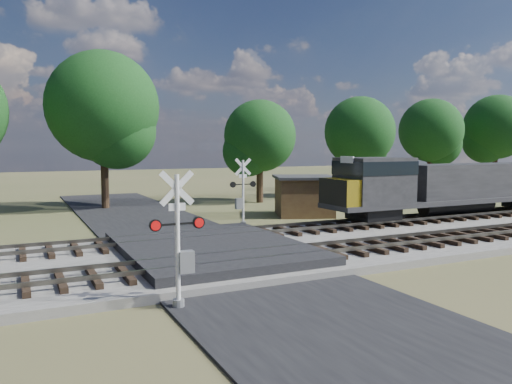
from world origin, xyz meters
TOP-DOWN VIEW (x-y plane):
  - ground at (0.00, 0.00)m, footprint 160.00×160.00m
  - ballast_bed at (10.00, 0.50)m, footprint 140.00×10.00m
  - road at (0.00, 0.00)m, footprint 7.00×60.00m
  - crossing_panel at (0.00, 0.50)m, footprint 7.00×9.00m
  - track_near at (3.12, -2.00)m, footprint 140.00×2.60m
  - track_far at (3.12, 3.00)m, footprint 140.00×2.60m
  - crossing_signal_near at (-3.06, -5.18)m, footprint 1.59×0.34m
  - crossing_signal_far at (4.48, 7.33)m, footprint 1.59×0.34m
  - equipment_shed at (10.15, 9.79)m, footprint 5.02×5.02m
  - treeline at (5.45, 19.45)m, footprint 82.53×10.90m

SIDE VIEW (x-z plane):
  - ground at x=0.00m, z-range 0.00..0.00m
  - road at x=0.00m, z-range 0.00..0.08m
  - ballast_bed at x=10.00m, z-range 0.00..0.30m
  - crossing_panel at x=0.00m, z-range 0.01..0.62m
  - track_near at x=3.12m, z-range 0.25..0.58m
  - track_far at x=3.12m, z-range 0.25..0.58m
  - equipment_shed at x=10.15m, z-range 0.02..2.66m
  - crossing_signal_far at x=4.48m, z-range -0.33..3.60m
  - crossing_signal_near at x=-3.06m, z-range -0.33..3.61m
  - treeline at x=5.45m, z-range 0.81..12.27m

